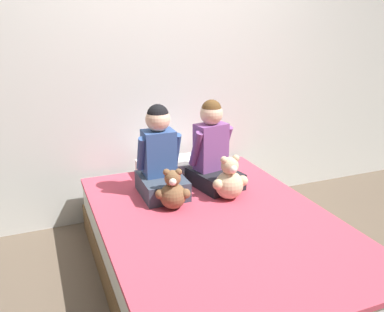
# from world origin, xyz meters

# --- Properties ---
(ground_plane) EXTENTS (14.00, 14.00, 0.00)m
(ground_plane) POSITION_xyz_m (0.00, 0.00, 0.00)
(ground_plane) COLOR brown
(wall_behind_bed) EXTENTS (8.00, 0.06, 2.50)m
(wall_behind_bed) POSITION_xyz_m (0.00, 1.12, 1.25)
(wall_behind_bed) COLOR silver
(wall_behind_bed) RESTS_ON ground_plane
(bed) EXTENTS (1.44, 2.02, 0.43)m
(bed) POSITION_xyz_m (0.00, 0.00, 0.21)
(bed) COLOR brown
(bed) RESTS_ON ground_plane
(child_on_left) EXTENTS (0.31, 0.39, 0.64)m
(child_on_left) POSITION_xyz_m (-0.21, 0.52, 0.69)
(child_on_left) COLOR #384251
(child_on_left) RESTS_ON bed
(child_on_right) EXTENTS (0.37, 0.44, 0.65)m
(child_on_right) POSITION_xyz_m (0.20, 0.52, 0.69)
(child_on_right) COLOR black
(child_on_right) RESTS_ON bed
(teddy_bear_held_by_left_child) EXTENTS (0.22, 0.18, 0.28)m
(teddy_bear_held_by_left_child) POSITION_xyz_m (-0.21, 0.25, 0.55)
(teddy_bear_held_by_left_child) COLOR brown
(teddy_bear_held_by_left_child) RESTS_ON bed
(teddy_bear_held_by_right_child) EXTENTS (0.26, 0.20, 0.31)m
(teddy_bear_held_by_right_child) POSITION_xyz_m (0.21, 0.25, 0.56)
(teddy_bear_held_by_right_child) COLOR #D1B78E
(teddy_bear_held_by_right_child) RESTS_ON bed
(pillow_at_headboard) EXTENTS (0.56, 0.28, 0.11)m
(pillow_at_headboard) POSITION_xyz_m (0.00, 0.84, 0.48)
(pillow_at_headboard) COLOR white
(pillow_at_headboard) RESTS_ON bed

